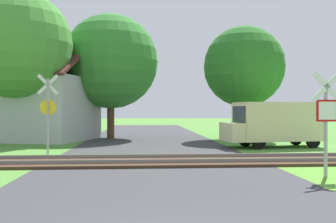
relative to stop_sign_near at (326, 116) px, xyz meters
name	(u,v)px	position (x,y,z in m)	size (l,w,h in m)	color
road_asphalt	(171,221)	(-4.59, -3.79, -1.69)	(7.72, 80.00, 0.01)	#38383A
rail_track	(156,161)	(-4.59, 3.15, -1.63)	(60.00, 2.60, 0.22)	#422D1E
stop_sign_near	(326,116)	(0.00, 0.00, 0.00)	(0.88, 0.15, 2.94)	#9E9EA5
crossing_sign_far	(48,108)	(-9.03, 6.06, 0.27)	(0.87, 0.20, 3.38)	#9E9EA5
house	(33,107)	(-11.82, 13.76, 0.38)	(8.44, 7.47, 5.53)	#B7B7BC
tree_center	(111,62)	(-7.13, 14.69, 3.33)	(6.17, 6.17, 8.12)	#513823
tree_left	(17,44)	(-11.97, 11.24, 3.80)	(6.02, 6.02, 8.51)	#513823
tree_right	(244,67)	(1.36, 13.29, 2.91)	(5.08, 5.08, 7.15)	#513823
mail_truck	(275,122)	(1.56, 8.26, -0.45)	(5.11, 2.52, 2.24)	beige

